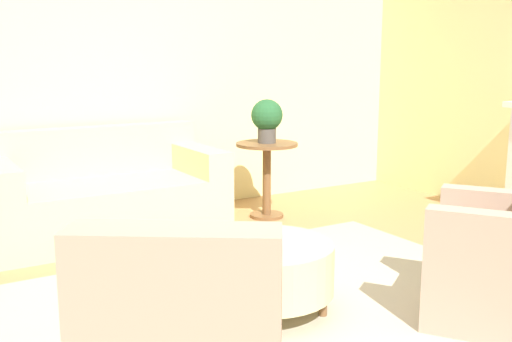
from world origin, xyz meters
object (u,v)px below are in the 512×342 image
Objects in this scene: ottoman_table at (266,267)px; potted_plant_on_side_table at (267,118)px; couch at (105,196)px; side_table at (267,166)px.

ottoman_table is 1.99× the size of potted_plant_on_side_table.
ottoman_table is at bearing -81.29° from couch.
side_table is at bearing -90.00° from potted_plant_on_side_table.
side_table is (1.16, 1.84, 0.22)m from ottoman_table.
potted_plant_on_side_table is (1.49, -0.25, 0.62)m from couch.
ottoman_table is 2.28m from potted_plant_on_side_table.
side_table is at bearing 57.67° from ottoman_table.
potted_plant_on_side_table reaches higher than ottoman_table.
couch is at bearing 98.71° from ottoman_table.
couch reaches higher than ottoman_table.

